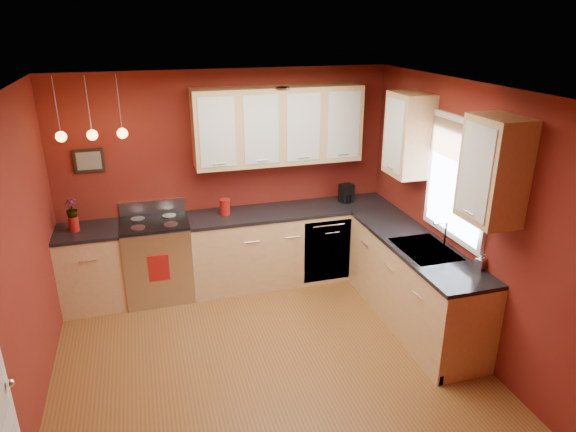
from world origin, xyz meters
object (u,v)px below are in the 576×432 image
object	(u,v)px
sink	(425,251)
red_canister	(225,207)
coffee_maker	(346,194)
soap_pump	(481,261)
gas_range	(158,259)

from	to	relation	value
sink	red_canister	xyz separation A→B (m)	(-1.79, 1.53, 0.12)
red_canister	coffee_maker	distance (m)	1.56
coffee_maker	soap_pump	bearing A→B (deg)	-90.18
coffee_maker	gas_range	bearing A→B (deg)	168.23
red_canister	coffee_maker	xyz separation A→B (m)	(1.56, 0.02, 0.01)
sink	soap_pump	world-z (taller)	sink
gas_range	coffee_maker	world-z (taller)	coffee_maker
sink	soap_pump	xyz separation A→B (m)	(0.25, -0.55, 0.11)
coffee_maker	soap_pump	xyz separation A→B (m)	(0.48, -2.10, -0.02)
gas_range	red_canister	size ratio (longest dim) A/B	5.75
sink	coffee_maker	size ratio (longest dim) A/B	3.01
sink	soap_pump	distance (m)	0.61
gas_range	sink	size ratio (longest dim) A/B	1.59
red_canister	coffee_maker	size ratio (longest dim) A/B	0.83
gas_range	red_canister	xyz separation A→B (m)	(0.83, 0.03, 0.56)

